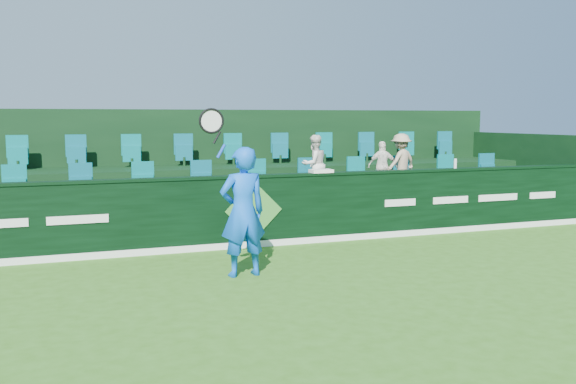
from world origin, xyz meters
name	(u,v)px	position (x,y,z in m)	size (l,w,h in m)	color
ground	(344,304)	(0.00, 0.00, 0.00)	(60.00, 60.00, 0.00)	#336718
sponsor_hoarding	(252,211)	(0.00, 4.00, 0.67)	(16.00, 0.25, 1.35)	black
stand_tier_front	(236,217)	(0.00, 5.10, 0.40)	(16.00, 2.00, 0.80)	black
stand_tier_back	(213,194)	(0.00, 7.00, 0.65)	(16.00, 1.80, 1.30)	black
stand_rear	(208,168)	(0.00, 7.44, 1.22)	(16.00, 4.10, 2.60)	black
seat_row_front	(230,181)	(0.00, 5.50, 1.10)	(13.50, 0.50, 0.60)	#066C6D
seat_row_back	(210,152)	(0.00, 7.30, 1.60)	(13.50, 0.50, 0.60)	#066C6D
tennis_player	(243,211)	(-0.80, 1.91, 1.00)	(1.13, 0.53, 2.62)	blue
spectator_left	(314,164)	(1.73, 5.12, 1.42)	(0.61, 0.47, 1.25)	white
spectator_middle	(382,166)	(3.36, 5.12, 1.35)	(0.64, 0.27, 1.09)	white
spectator_right	(401,162)	(3.82, 5.12, 1.43)	(0.81, 0.47, 1.26)	tan
towel	(321,171)	(1.40, 4.00, 1.38)	(0.42, 0.27, 0.06)	white
drinks_bottle	(455,163)	(4.46, 4.00, 1.45)	(0.06, 0.06, 0.20)	silver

